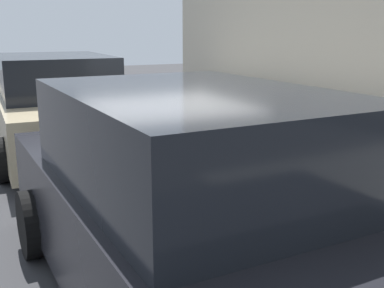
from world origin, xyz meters
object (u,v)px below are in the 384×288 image
at_px(suitcase_olive_5, 247,139).
at_px(parked_car_charcoal_0, 194,211).
at_px(suitcase_black_9, 183,119).
at_px(parked_car_beige_1, 56,107).
at_px(suitcase_navy_6, 231,137).
at_px(suitcase_silver_10, 173,113).
at_px(suitcase_black_2, 325,167).
at_px(suitcase_silver_3, 293,159).
at_px(fire_hydrant, 148,100).
at_px(suitcase_red_7, 214,130).
at_px(suitcase_teal_11, 162,109).
at_px(bollard_post, 133,98).
at_px(suitcase_maroon_1, 352,180).
at_px(suitcase_teal_4, 269,152).
at_px(suitcase_maroon_8, 197,120).

distance_m(suitcase_olive_5, parked_car_charcoal_0, 3.69).
xyz_separation_m(suitcase_black_9, parked_car_beige_1, (0.42, 2.21, 0.32)).
xyz_separation_m(suitcase_navy_6, suitcase_silver_10, (2.13, 0.06, 0.05)).
distance_m(suitcase_black_2, suitcase_silver_10, 4.31).
height_order(suitcase_silver_3, fire_hydrant, suitcase_silver_3).
height_order(suitcase_olive_5, suitcase_red_7, suitcase_olive_5).
relative_size(suitcase_black_2, suitcase_teal_11, 1.03).
relative_size(suitcase_black_9, bollard_post, 1.13).
distance_m(suitcase_maroon_1, suitcase_teal_4, 1.60).
bearing_deg(suitcase_navy_6, suitcase_silver_3, 178.15).
height_order(suitcase_teal_11, bollard_post, suitcase_teal_11).
distance_m(suitcase_red_7, parked_car_charcoal_0, 4.58).
relative_size(suitcase_navy_6, suitcase_black_9, 0.91).
distance_m(suitcase_navy_6, parked_car_beige_1, 3.08).
height_order(suitcase_red_7, suitcase_maroon_8, suitcase_maroon_8).
distance_m(suitcase_teal_4, suitcase_black_9, 2.65).
bearing_deg(suitcase_silver_10, suitcase_maroon_1, 179.87).
bearing_deg(suitcase_teal_11, suitcase_red_7, -178.27).
bearing_deg(suitcase_black_2, suitcase_teal_4, 2.69).
relative_size(suitcase_maroon_8, parked_car_charcoal_0, 0.21).
relative_size(suitcase_silver_3, suitcase_navy_6, 1.18).
xyz_separation_m(suitcase_silver_3, parked_car_beige_1, (3.60, 2.29, 0.31)).
relative_size(suitcase_black_2, suitcase_maroon_8, 0.97).
xyz_separation_m(suitcase_maroon_1, suitcase_silver_10, (4.83, -0.01, -0.03)).
relative_size(suitcase_teal_4, suitcase_navy_6, 1.11).
relative_size(suitcase_maroon_8, fire_hydrant, 1.27).
bearing_deg(suitcase_navy_6, suitcase_teal_11, 1.66).
relative_size(suitcase_black_2, fire_hydrant, 1.23).
xyz_separation_m(suitcase_silver_3, suitcase_teal_4, (0.54, -0.01, -0.04)).
distance_m(suitcase_navy_6, suitcase_red_7, 0.53).
bearing_deg(suitcase_silver_3, bollard_post, 1.61).
distance_m(suitcase_silver_10, parked_car_beige_1, 2.30).
xyz_separation_m(suitcase_maroon_8, parked_car_charcoal_0, (-4.44, 2.26, 0.27)).
height_order(suitcase_teal_11, parked_car_beige_1, parked_car_beige_1).
distance_m(fire_hydrant, bollard_post, 0.66).
bearing_deg(suitcase_navy_6, bollard_post, 2.98).
height_order(bollard_post, parked_car_beige_1, parked_car_beige_1).
height_order(suitcase_black_2, parked_car_beige_1, parked_car_beige_1).
relative_size(suitcase_red_7, parked_car_beige_1, 0.13).
bearing_deg(suitcase_maroon_8, bollard_post, 2.55).
bearing_deg(suitcase_navy_6, suitcase_black_2, -179.83).
relative_size(suitcase_black_2, suitcase_silver_3, 1.05).
xyz_separation_m(suitcase_black_2, suitcase_olive_5, (1.65, 0.05, 0.00)).
height_order(suitcase_maroon_1, suitcase_silver_3, suitcase_maroon_1).
height_order(suitcase_maroon_1, suitcase_navy_6, suitcase_maroon_1).
bearing_deg(parked_car_beige_1, suitcase_silver_3, -147.62).
relative_size(suitcase_black_2, suitcase_olive_5, 1.27).
bearing_deg(fire_hydrant, suitcase_black_9, 178.21).
relative_size(suitcase_maroon_1, suitcase_silver_3, 1.13).
distance_m(suitcase_teal_4, suitcase_olive_5, 0.57).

